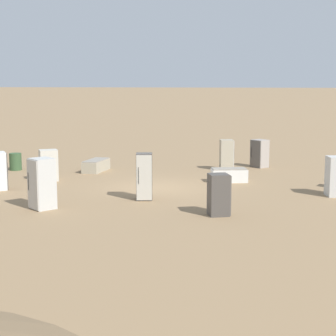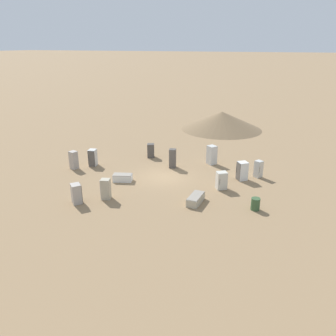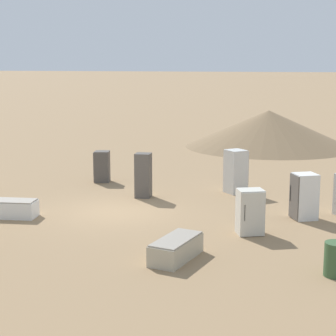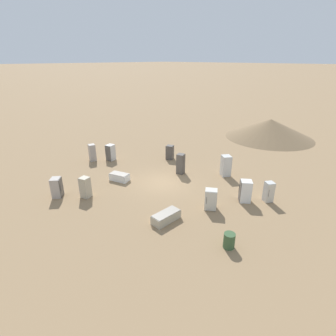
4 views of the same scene
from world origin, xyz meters
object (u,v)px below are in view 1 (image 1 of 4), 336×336
at_px(discarded_fridge_2, 49,165).
at_px(discarded_fridge_5, 144,177).
at_px(discarded_fridge_7, 227,155).
at_px(discarded_fridge_11, 260,153).
at_px(discarded_fridge_6, 96,165).
at_px(rusty_barrel, 16,162).
at_px(discarded_fridge_4, 336,176).
at_px(discarded_fridge_0, 229,175).
at_px(discarded_fridge_8, 219,195).
at_px(discarded_fridge_10, 42,184).

height_order(discarded_fridge_2, discarded_fridge_5, discarded_fridge_5).
relative_size(discarded_fridge_7, discarded_fridge_11, 1.07).
bearing_deg(discarded_fridge_11, discarded_fridge_2, 76.13).
xyz_separation_m(discarded_fridge_6, rusty_barrel, (0.60, -4.13, 0.14)).
distance_m(discarded_fridge_4, discarded_fridge_5, 7.50).
xyz_separation_m(discarded_fridge_0, discarded_fridge_11, (-4.78, 0.99, 0.42)).
xyz_separation_m(discarded_fridge_4, discarded_fridge_11, (-6.98, -3.47, -0.06)).
relative_size(discarded_fridge_6, discarded_fridge_8, 1.36).
xyz_separation_m(discarded_fridge_5, discarded_fridge_6, (-6.11, -4.25, -0.60)).
height_order(discarded_fridge_2, discarded_fridge_8, discarded_fridge_2).
relative_size(discarded_fridge_2, rusty_barrel, 1.64).
bearing_deg(discarded_fridge_10, discarded_fridge_2, -30.39).
bearing_deg(discarded_fridge_8, discarded_fridge_0, 160.73).
height_order(discarded_fridge_4, discarded_fridge_7, discarded_fridge_4).
relative_size(discarded_fridge_4, rusty_barrel, 1.81).
distance_m(discarded_fridge_7, discarded_fridge_11, 2.09).
height_order(discarded_fridge_4, rusty_barrel, discarded_fridge_4).
height_order(discarded_fridge_10, discarded_fridge_11, discarded_fridge_10).
bearing_deg(discarded_fridge_2, discarded_fridge_7, -0.15).
height_order(discarded_fridge_0, discarded_fridge_10, discarded_fridge_10).
relative_size(discarded_fridge_0, discarded_fridge_11, 1.20).
relative_size(discarded_fridge_5, rusty_barrel, 2.05).
height_order(discarded_fridge_4, discarded_fridge_6, discarded_fridge_4).
bearing_deg(discarded_fridge_11, rusty_barrel, 58.65).
distance_m(discarded_fridge_0, discarded_fridge_5, 5.36).
xyz_separation_m(discarded_fridge_5, discarded_fridge_8, (1.87, 3.12, -0.19)).
distance_m(discarded_fridge_2, discarded_fridge_11, 11.04).
bearing_deg(discarded_fridge_11, discarded_fridge_6, 63.39).
bearing_deg(discarded_fridge_6, discarded_fridge_5, -53.56).
relative_size(discarded_fridge_0, discarded_fridge_4, 1.11).
bearing_deg(discarded_fridge_2, discarded_fridge_6, 36.28).
height_order(discarded_fridge_10, rusty_barrel, discarded_fridge_10).
bearing_deg(discarded_fridge_7, discarded_fridge_2, -73.63).
bearing_deg(discarded_fridge_7, discarded_fridge_10, -44.06).
relative_size(discarded_fridge_0, discarded_fridge_10, 0.97).
bearing_deg(discarded_fridge_10, rusty_barrel, -19.49).
height_order(discarded_fridge_5, rusty_barrel, discarded_fridge_5).
bearing_deg(discarded_fridge_11, discarded_fridge_8, 128.10).
bearing_deg(discarded_fridge_6, discarded_fridge_0, -10.52).
bearing_deg(discarded_fridge_6, discarded_fridge_11, 24.30).
distance_m(discarded_fridge_4, discarded_fridge_11, 7.79).
xyz_separation_m(discarded_fridge_4, discarded_fridge_5, (2.42, -7.10, 0.11)).
xyz_separation_m(discarded_fridge_5, discarded_fridge_10, (2.33, -3.08, 0.01)).
relative_size(discarded_fridge_6, discarded_fridge_7, 1.23).
height_order(discarded_fridge_2, discarded_fridge_11, discarded_fridge_11).
xyz_separation_m(discarded_fridge_2, discarded_fridge_4, (0.58, 12.46, 0.07)).
bearing_deg(discarded_fridge_6, discarded_fridge_7, 18.28).
bearing_deg(rusty_barrel, discarded_fridge_0, 85.42).
bearing_deg(discarded_fridge_11, discarded_fridge_0, 118.97).
distance_m(discarded_fridge_5, discarded_fridge_10, 3.86).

